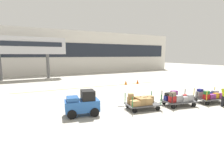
{
  "coord_description": "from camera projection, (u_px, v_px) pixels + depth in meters",
  "views": [
    {
      "loc": [
        -6.47,
        -10.92,
        3.75
      ],
      "look_at": [
        0.48,
        1.97,
        1.36
      ],
      "focal_mm": 28.53,
      "sensor_mm": 36.0,
      "label": 1
    }
  ],
  "objects": [
    {
      "name": "baggage_cart_middle",
      "position": [
        178.0,
        98.0,
        13.23
      ],
      "size": [
        3.08,
        1.81,
        1.14
      ],
      "color": "#4C4C4F",
      "rests_on": "ground_plane"
    },
    {
      "name": "jet_bridge",
      "position": [
        11.0,
        46.0,
        26.46
      ],
      "size": [
        14.39,
        3.0,
        6.5
      ],
      "color": "#B7B7BC",
      "rests_on": "ground_plane"
    },
    {
      "name": "safety_cone_near",
      "position": [
        126.0,
        83.0,
        22.77
      ],
      "size": [
        0.36,
        0.36,
        0.55
      ],
      "primitive_type": "cone",
      "color": "orange",
      "rests_on": "ground_plane"
    },
    {
      "name": "baggage_cart_tail",
      "position": [
        210.0,
        96.0,
        14.15
      ],
      "size": [
        3.08,
        1.81,
        1.1
      ],
      "color": "#4C4C4F",
      "rests_on": "ground_plane"
    },
    {
      "name": "safety_cone_far",
      "position": [
        138.0,
        82.0,
        23.5
      ],
      "size": [
        0.36,
        0.36,
        0.55
      ],
      "primitive_type": "cone",
      "color": "#EA590F",
      "rests_on": "ground_plane"
    },
    {
      "name": "baggage_cart_lead",
      "position": [
        141.0,
        102.0,
        12.37
      ],
      "size": [
        3.08,
        1.81,
        1.1
      ],
      "color": "#4C4C4F",
      "rests_on": "ground_plane"
    },
    {
      "name": "apron_lead_line",
      "position": [
        93.0,
        87.0,
        21.11
      ],
      "size": [
        17.38,
        0.86,
        0.01
      ],
      "primitive_type": "cube",
      "rotation": [
        0.0,
        0.0,
        -0.04
      ],
      "color": "yellow",
      "rests_on": "ground_plane"
    },
    {
      "name": "baggage_tug",
      "position": [
        83.0,
        104.0,
        11.12
      ],
      "size": [
        2.27,
        1.57,
        1.58
      ],
      "color": "#2659A5",
      "rests_on": "ground_plane"
    },
    {
      "name": "ground_plane",
      "position": [
        119.0,
        106.0,
        13.12
      ],
      "size": [
        120.0,
        120.0,
        0.0
      ],
      "primitive_type": "plane",
      "color": "#B2ADA0"
    },
    {
      "name": "terminal_building",
      "position": [
        52.0,
        52.0,
        34.99
      ],
      "size": [
        57.96,
        2.51,
        8.66
      ],
      "color": "beige",
      "rests_on": "ground_plane"
    }
  ]
}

